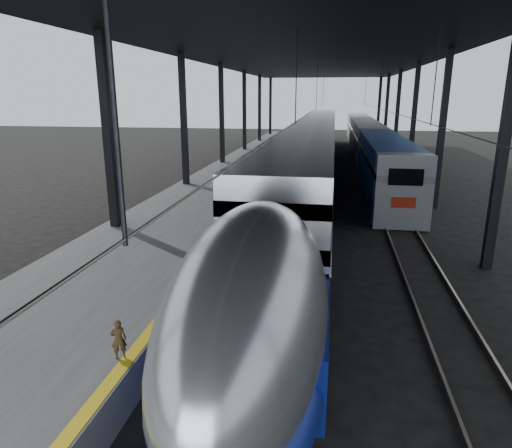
# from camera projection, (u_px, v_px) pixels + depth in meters

# --- Properties ---
(ground) EXTENTS (160.00, 160.00, 0.00)m
(ground) POSITION_uv_depth(u_px,v_px,m) (216.00, 306.00, 14.66)
(ground) COLOR black
(ground) RESTS_ON ground
(platform) EXTENTS (6.00, 80.00, 1.00)m
(platform) POSITION_uv_depth(u_px,v_px,m) (237.00, 179.00, 34.06)
(platform) COLOR #4C4C4F
(platform) RESTS_ON ground
(yellow_strip) EXTENTS (0.30, 80.00, 0.01)m
(yellow_strip) POSITION_uv_depth(u_px,v_px,m) (274.00, 173.00, 33.48)
(yellow_strip) COLOR yellow
(yellow_strip) RESTS_ON platform
(rails) EXTENTS (6.52, 80.00, 0.16)m
(rails) POSITION_uv_depth(u_px,v_px,m) (345.00, 188.00, 32.90)
(rails) COLOR slate
(rails) RESTS_ON ground
(canopy) EXTENTS (18.00, 75.00, 9.47)m
(canopy) POSITION_uv_depth(u_px,v_px,m) (314.00, 56.00, 30.86)
(canopy) COLOR black
(canopy) RESTS_ON ground
(tgv_train) EXTENTS (3.18, 65.20, 4.56)m
(tgv_train) POSITION_uv_depth(u_px,v_px,m) (313.00, 154.00, 35.37)
(tgv_train) COLOR silver
(tgv_train) RESTS_ON ground
(second_train) EXTENTS (2.74, 56.05, 3.77)m
(second_train) POSITION_uv_depth(u_px,v_px,m) (367.00, 141.00, 48.01)
(second_train) COLOR navy
(second_train) RESTS_ON ground
(child) EXTENTS (0.39, 0.33, 0.91)m
(child) POSITION_uv_depth(u_px,v_px,m) (119.00, 339.00, 9.83)
(child) COLOR #442E16
(child) RESTS_ON platform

